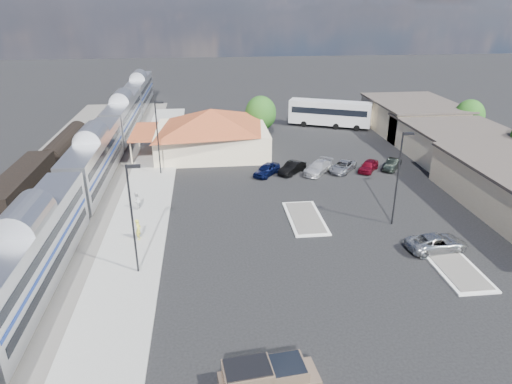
{
  "coord_description": "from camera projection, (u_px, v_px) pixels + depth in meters",
  "views": [
    {
      "loc": [
        -5.24,
        -37.27,
        19.74
      ],
      "look_at": [
        -0.77,
        2.62,
        2.8
      ],
      "focal_mm": 32.0,
      "sensor_mm": 36.0,
      "label": 1
    }
  ],
  "objects": [
    {
      "name": "ground",
      "position": [
        267.0,
        230.0,
        42.33
      ],
      "size": [
        280.0,
        280.0,
        0.0
      ],
      "primitive_type": "plane",
      "color": "black",
      "rests_on": "ground"
    },
    {
      "name": "railbed",
      "position": [
        58.0,
        205.0,
        47.48
      ],
      "size": [
        16.0,
        100.0,
        0.12
      ],
      "primitive_type": "cube",
      "color": "#4C4944",
      "rests_on": "ground"
    },
    {
      "name": "platform",
      "position": [
        143.0,
        208.0,
        46.56
      ],
      "size": [
        5.5,
        92.0,
        0.18
      ],
      "primitive_type": "cube",
      "color": "gray",
      "rests_on": "ground"
    },
    {
      "name": "passenger_train",
      "position": [
        95.0,
        161.0,
        51.83
      ],
      "size": [
        3.0,
        104.0,
        5.55
      ],
      "color": "silver",
      "rests_on": "ground"
    },
    {
      "name": "freight_cars",
      "position": [
        22.0,
        191.0,
        46.02
      ],
      "size": [
        2.8,
        46.0,
        4.0
      ],
      "color": "black",
      "rests_on": "ground"
    },
    {
      "name": "station_depot",
      "position": [
        211.0,
        131.0,
        62.62
      ],
      "size": [
        18.35,
        12.24,
        6.2
      ],
      "color": "beige",
      "rests_on": "ground"
    },
    {
      "name": "buildings_east",
      "position": [
        472.0,
        150.0,
        57.4
      ],
      "size": [
        14.4,
        51.4,
        4.8
      ],
      "color": "#C6B28C",
      "rests_on": "ground"
    },
    {
      "name": "traffic_island_south",
      "position": [
        305.0,
        218.0,
        44.54
      ],
      "size": [
        3.3,
        7.5,
        0.21
      ],
      "color": "silver",
      "rests_on": "ground"
    },
    {
      "name": "traffic_island_north",
      "position": [
        454.0,
        266.0,
        36.41
      ],
      "size": [
        3.3,
        7.5,
        0.21
      ],
      "color": "silver",
      "rests_on": "ground"
    },
    {
      "name": "lamp_plat_s",
      "position": [
        133.0,
        211.0,
        33.65
      ],
      "size": [
        1.08,
        0.25,
        9.0
      ],
      "color": "black",
      "rests_on": "ground"
    },
    {
      "name": "lamp_plat_n",
      "position": [
        158.0,
        132.0,
        53.79
      ],
      "size": [
        1.08,
        0.25,
        9.0
      ],
      "color": "black",
      "rests_on": "ground"
    },
    {
      "name": "lamp_lot",
      "position": [
        399.0,
        171.0,
        41.5
      ],
      "size": [
        1.08,
        0.25,
        9.0
      ],
      "color": "black",
      "rests_on": "ground"
    },
    {
      "name": "tree_east_c",
      "position": [
        469.0,
        116.0,
        68.16
      ],
      "size": [
        4.41,
        4.41,
        6.21
      ],
      "color": "#382314",
      "rests_on": "ground"
    },
    {
      "name": "tree_depot",
      "position": [
        261.0,
        113.0,
        68.55
      ],
      "size": [
        4.71,
        4.71,
        6.63
      ],
      "color": "#382314",
      "rests_on": "ground"
    },
    {
      "name": "pickup_truck",
      "position": [
        269.0,
        378.0,
        24.61
      ],
      "size": [
        5.58,
        2.54,
        1.86
      ],
      "rotation": [
        0.0,
        0.0,
        1.68
      ],
      "color": "tan",
      "rests_on": "ground"
    },
    {
      "name": "suv",
      "position": [
        437.0,
        243.0,
        38.67
      ],
      "size": [
        5.47,
        2.95,
        1.46
      ],
      "primitive_type": "imported",
      "rotation": [
        0.0,
        0.0,
        1.67
      ],
      "color": "#999DA0",
      "rests_on": "ground"
    },
    {
      "name": "coach_bus",
      "position": [
        330.0,
        112.0,
        75.9
      ],
      "size": [
        13.51,
        8.07,
        4.32
      ],
      "rotation": [
        0.0,
        0.0,
        1.16
      ],
      "color": "white",
      "rests_on": "ground"
    },
    {
      "name": "person_a",
      "position": [
        138.0,
        229.0,
        40.06
      ],
      "size": [
        0.53,
        0.75,
        1.92
      ],
      "primitive_type": "imported",
      "rotation": [
        0.0,
        0.0,
        1.46
      ],
      "color": "gold",
      "rests_on": "platform"
    },
    {
      "name": "person_b",
      "position": [
        136.0,
        201.0,
        45.83
      ],
      "size": [
        0.9,
        1.05,
        1.86
      ],
      "primitive_type": "imported",
      "rotation": [
        0.0,
        0.0,
        -1.81
      ],
      "color": "silver",
      "rests_on": "platform"
    },
    {
      "name": "parked_car_a",
      "position": [
        267.0,
        169.0,
        55.39
      ],
      "size": [
        4.02,
        4.42,
        1.46
      ],
      "primitive_type": "imported",
      "rotation": [
        0.0,
        0.0,
        -0.68
      ],
      "color": "#0D1541",
      "rests_on": "ground"
    },
    {
      "name": "parked_car_b",
      "position": [
        292.0,
        168.0,
        55.99
      ],
      "size": [
        4.07,
        4.26,
        1.44
      ],
      "primitive_type": "imported",
      "rotation": [
        0.0,
        0.0,
        -0.74
      ],
      "color": "black",
      "rests_on": "ground"
    },
    {
      "name": "parked_car_c",
      "position": [
        318.0,
        167.0,
        56.04
      ],
      "size": [
        4.8,
        5.22,
        1.47
      ],
      "primitive_type": "imported",
      "rotation": [
        0.0,
        0.0,
        -0.69
      ],
      "color": "silver",
      "rests_on": "ground"
    },
    {
      "name": "parked_car_d",
      "position": [
        343.0,
        166.0,
        56.68
      ],
      "size": [
        4.62,
        5.02,
        1.3
      ],
      "primitive_type": "imported",
      "rotation": [
        0.0,
        0.0,
        -0.67
      ],
      "color": "gray",
      "rests_on": "ground"
    },
    {
      "name": "parked_car_e",
      "position": [
        369.0,
        166.0,
        56.72
      ],
      "size": [
        3.73,
        4.19,
        1.37
      ],
      "primitive_type": "imported",
      "rotation": [
        0.0,
        0.0,
        -0.65
      ],
      "color": "maroon",
      "rests_on": "ground"
    },
    {
      "name": "parked_car_f",
      "position": [
        392.0,
        164.0,
        57.33
      ],
      "size": [
        3.51,
        4.0,
        1.31
      ],
      "primitive_type": "imported",
      "rotation": [
        0.0,
        0.0,
        -0.65
      ],
      "color": "black",
      "rests_on": "ground"
    }
  ]
}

